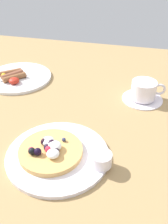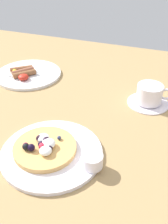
# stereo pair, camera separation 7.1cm
# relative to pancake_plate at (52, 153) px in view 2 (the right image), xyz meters

# --- Properties ---
(ground_plane) EXTENTS (1.51, 1.29, 0.03)m
(ground_plane) POSITION_rel_pancake_plate_xyz_m (-0.02, 0.16, -0.02)
(ground_plane) COLOR #A08051
(pancake_plate) EXTENTS (0.26, 0.26, 0.01)m
(pancake_plate) POSITION_rel_pancake_plate_xyz_m (0.00, 0.00, 0.00)
(pancake_plate) COLOR white
(pancake_plate) RESTS_ON ground_plane
(pancake_with_berries) EXTENTS (0.16, 0.16, 0.03)m
(pancake_with_berries) POSITION_rel_pancake_plate_xyz_m (-0.02, -0.00, 0.02)
(pancake_with_berries) COLOR tan
(pancake_with_berries) RESTS_ON pancake_plate
(syrup_ramekin) EXTENTS (0.05, 0.05, 0.03)m
(syrup_ramekin) POSITION_rel_pancake_plate_xyz_m (0.11, -0.01, 0.02)
(syrup_ramekin) COLOR white
(syrup_ramekin) RESTS_ON pancake_plate
(breakfast_plate) EXTENTS (0.25, 0.25, 0.01)m
(breakfast_plate) POSITION_rel_pancake_plate_xyz_m (-0.28, 0.36, -0.00)
(breakfast_plate) COLOR white
(breakfast_plate) RESTS_ON ground_plane
(fried_breakfast) EXTENTS (0.12, 0.11, 0.02)m
(fried_breakfast) POSITION_rel_pancake_plate_xyz_m (-0.30, 0.34, 0.01)
(fried_breakfast) COLOR brown
(fried_breakfast) RESTS_ON breakfast_plate
(coffee_saucer) EXTENTS (0.13, 0.13, 0.01)m
(coffee_saucer) POSITION_rel_pancake_plate_xyz_m (0.19, 0.32, -0.00)
(coffee_saucer) COLOR white
(coffee_saucer) RESTS_ON ground_plane
(coffee_cup) EXTENTS (0.11, 0.08, 0.06)m
(coffee_cup) POSITION_rel_pancake_plate_xyz_m (0.19, 0.32, 0.03)
(coffee_cup) COLOR white
(coffee_cup) RESTS_ON coffee_saucer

